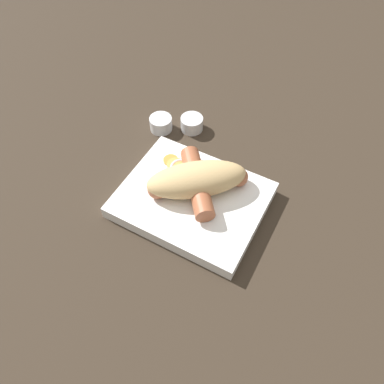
% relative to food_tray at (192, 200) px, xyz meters
% --- Properties ---
extents(ground_plane, '(3.00, 3.00, 0.00)m').
position_rel_food_tray_xyz_m(ground_plane, '(0.00, 0.00, -0.01)').
color(ground_plane, '#33281E').
extents(food_tray, '(0.23, 0.19, 0.02)m').
position_rel_food_tray_xyz_m(food_tray, '(0.00, 0.00, 0.00)').
color(food_tray, white).
rests_on(food_tray, ground_plane).
extents(bread_roll, '(0.17, 0.15, 0.05)m').
position_rel_food_tray_xyz_m(bread_roll, '(-0.00, 0.02, 0.04)').
color(bread_roll, tan).
rests_on(bread_roll, food_tray).
extents(sausage, '(0.14, 0.12, 0.03)m').
position_rel_food_tray_xyz_m(sausage, '(0.00, 0.02, 0.03)').
color(sausage, '#9E5638').
rests_on(sausage, food_tray).
extents(pickled_veggies, '(0.07, 0.05, 0.01)m').
position_rel_food_tray_xyz_m(pickled_veggies, '(-0.05, 0.05, 0.01)').
color(pickled_veggies, '#F99E4C').
rests_on(pickled_veggies, food_tray).
extents(condiment_cup_near, '(0.04, 0.04, 0.03)m').
position_rel_food_tray_xyz_m(condiment_cup_near, '(-0.09, 0.16, -0.00)').
color(condiment_cup_near, silver).
rests_on(condiment_cup_near, ground_plane).
extents(condiment_cup_far, '(0.04, 0.04, 0.03)m').
position_rel_food_tray_xyz_m(condiment_cup_far, '(-0.14, 0.13, -0.00)').
color(condiment_cup_far, silver).
rests_on(condiment_cup_far, ground_plane).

